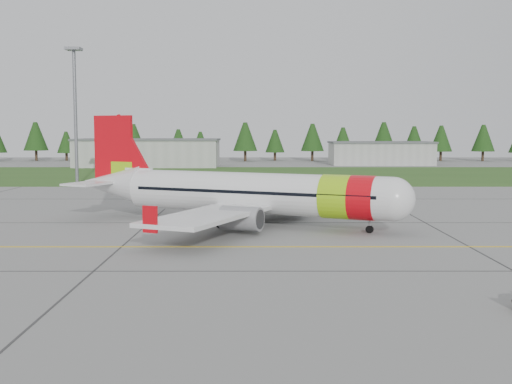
{
  "coord_description": "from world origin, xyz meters",
  "views": [
    {
      "loc": [
        -5.39,
        -37.39,
        8.35
      ],
      "look_at": [
        -5.33,
        15.34,
        3.25
      ],
      "focal_mm": 45.0,
      "sensor_mm": 36.0,
      "label": 1
    }
  ],
  "objects": [
    {
      "name": "ground",
      "position": [
        0.0,
        0.0,
        0.0
      ],
      "size": [
        320.0,
        320.0,
        0.0
      ],
      "primitive_type": "plane",
      "color": "gray",
      "rests_on": "ground"
    },
    {
      "name": "grass_strip",
      "position": [
        0.0,
        82.0,
        0.01
      ],
      "size": [
        320.0,
        50.0,
        0.03
      ],
      "primitive_type": "cube",
      "color": "#30561E",
      "rests_on": "ground"
    },
    {
      "name": "treeline",
      "position": [
        0.0,
        138.0,
        5.0
      ],
      "size": [
        160.0,
        8.0,
        10.0
      ],
      "primitive_type": null,
      "color": "#1C3F14",
      "rests_on": "ground"
    },
    {
      "name": "service_van",
      "position": [
        -16.7,
        46.9,
        2.28
      ],
      "size": [
        2.04,
        1.99,
        4.56
      ],
      "primitive_type": "imported",
      "rotation": [
        0.0,
        0.0,
        0.39
      ],
      "color": "silver",
      "rests_on": "ground"
    },
    {
      "name": "floodlight_mast",
      "position": [
        -32.0,
        58.0,
        10.0
      ],
      "size": [
        0.5,
        0.5,
        20.0
      ],
      "primitive_type": "cylinder",
      "color": "slate",
      "rests_on": "ground"
    },
    {
      "name": "aircraft",
      "position": [
        -6.04,
        18.65,
        2.81
      ],
      "size": [
        30.53,
        28.98,
        9.75
      ],
      "rotation": [
        0.0,
        0.0,
        -0.42
      ],
      "color": "silver",
      "rests_on": "ground"
    },
    {
      "name": "taxi_guideline",
      "position": [
        0.0,
        8.0,
        0.01
      ],
      "size": [
        120.0,
        0.25,
        0.02
      ],
      "primitive_type": "cube",
      "color": "gold",
      "rests_on": "ground"
    },
    {
      "name": "hangar_east",
      "position": [
        25.0,
        118.0,
        2.6
      ],
      "size": [
        24.0,
        12.0,
        5.2
      ],
      "primitive_type": "cube",
      "color": "#A8A8A3",
      "rests_on": "ground"
    },
    {
      "name": "hangar_west",
      "position": [
        -30.0,
        110.0,
        3.0
      ],
      "size": [
        32.0,
        14.0,
        6.0
      ],
      "primitive_type": "cube",
      "color": "#A8A8A3",
      "rests_on": "ground"
    }
  ]
}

